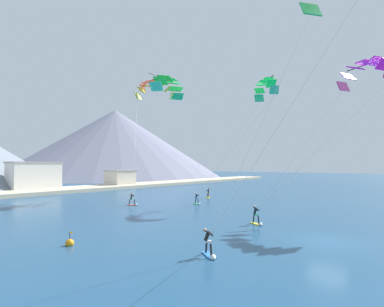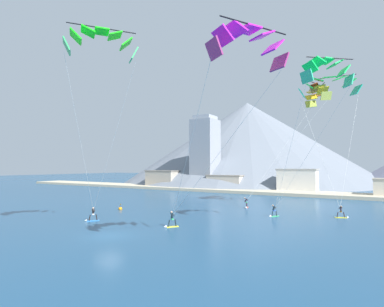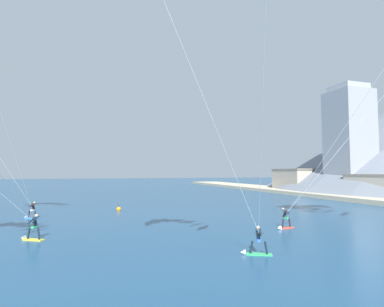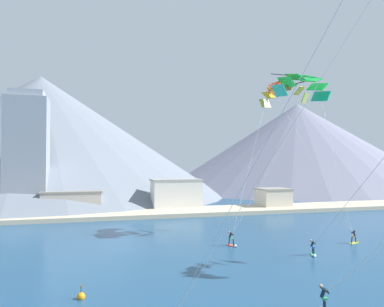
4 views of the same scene
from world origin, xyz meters
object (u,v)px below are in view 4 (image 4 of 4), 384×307
kitesurfer_far_right (313,251)px  race_marker_buoy (81,297)px  kitesurfer_far_left (355,239)px  kitesurfer_near_lead (232,241)px  parafoil_kite_near_lead (283,93)px  parafoil_kite_distant_high_outer (278,86)px  parafoil_kite_far_left (303,84)px  kitesurfer_near_trail (324,305)px

kitesurfer_far_right → race_marker_buoy: kitesurfer_far_right is taller
kitesurfer_far_left → kitesurfer_far_right: (-7.99, -3.81, -0.01)m
kitesurfer_near_lead → kitesurfer_far_right: bearing=-45.0°
kitesurfer_far_right → parafoil_kite_near_lead: parafoil_kite_near_lead is taller
parafoil_kite_distant_high_outer → race_marker_buoy: 37.21m
kitesurfer_far_right → parafoil_kite_far_left: size_ratio=0.09×
kitesurfer_far_left → parafoil_kite_near_lead: parafoil_kite_near_lead is taller
parafoil_kite_distant_high_outer → parafoil_kite_far_left: bearing=-44.9°
parafoil_kite_near_lead → parafoil_kite_distant_high_outer: (-0.28, 0.83, 1.17)m
kitesurfer_near_lead → parafoil_kite_far_left: size_ratio=0.09×
race_marker_buoy → kitesurfer_near_lead: bearing=37.4°
kitesurfer_far_right → parafoil_kite_far_left: (5.81, 10.80, 19.04)m
kitesurfer_near_lead → kitesurfer_far_right: size_ratio=1.02×
parafoil_kite_near_lead → race_marker_buoy: 36.39m
kitesurfer_far_left → parafoil_kite_near_lead: size_ratio=0.10×
parafoil_kite_distant_high_outer → kitesurfer_near_trail: bearing=-113.6°
parafoil_kite_far_left → race_marker_buoy: bearing=-148.8°
kitesurfer_near_trail → kitesurfer_far_right: 14.74m
parafoil_kite_distant_high_outer → kitesurfer_far_right: bearing=-105.0°
parafoil_kite_near_lead → race_marker_buoy: parafoil_kite_near_lead is taller
kitesurfer_far_right → kitesurfer_near_trail: bearing=-121.4°
kitesurfer_far_left → parafoil_kite_distant_high_outer: parafoil_kite_distant_high_outer is taller
parafoil_kite_far_left → race_marker_buoy: parafoil_kite_far_left is taller
kitesurfer_near_trail → kitesurfer_far_left: kitesurfer_near_trail is taller
kitesurfer_far_left → parafoil_kite_distant_high_outer: size_ratio=0.34×
kitesurfer_near_trail → parafoil_kite_distant_high_outer: size_ratio=0.34×
kitesurfer_near_trail → parafoil_kite_near_lead: (11.48, 24.86, 17.90)m
kitesurfer_far_right → parafoil_kite_distant_high_outer: bearing=75.0°
parafoil_kite_near_lead → parafoil_kite_far_left: size_ratio=0.94×
kitesurfer_near_trail → race_marker_buoy: 15.64m
kitesurfer_near_trail → parafoil_kite_distant_high_outer: parafoil_kite_distant_high_outer is taller
kitesurfer_near_trail → parafoil_kite_distant_high_outer: bearing=66.4°
kitesurfer_near_lead → parafoil_kite_far_left: parafoil_kite_far_left is taller
kitesurfer_near_lead → parafoil_kite_near_lead: 21.39m
kitesurfer_near_lead → parafoil_kite_near_lead: size_ratio=0.10×
kitesurfer_near_lead → parafoil_kite_distant_high_outer: 22.51m
parafoil_kite_near_lead → race_marker_buoy: (-25.64, -18.22, -18.29)m
kitesurfer_near_trail → parafoil_kite_near_lead: size_ratio=0.10×
kitesurfer_near_lead → race_marker_buoy: kitesurfer_near_lead is taller
parafoil_kite_far_left → parafoil_kite_distant_high_outer: (-2.31, 2.30, 0.15)m
kitesurfer_near_trail → parafoil_kite_distant_high_outer: 33.89m
kitesurfer_far_right → kitesurfer_near_lead: bearing=135.0°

